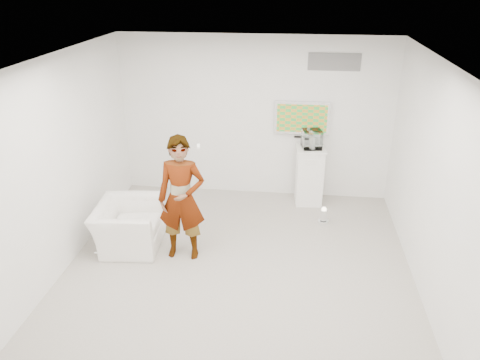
% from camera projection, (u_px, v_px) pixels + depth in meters
% --- Properties ---
extents(room, '(5.01, 5.01, 3.00)m').
position_uv_depth(room, '(239.00, 171.00, 6.35)').
color(room, '#B3AEA4').
rests_on(room, ground).
extents(tv, '(1.00, 0.08, 0.60)m').
position_uv_depth(tv, '(302.00, 118.00, 8.45)').
color(tv, silver).
rests_on(tv, room).
extents(logo_decal, '(0.90, 0.02, 0.30)m').
position_uv_depth(logo_decal, '(334.00, 62.00, 8.03)').
color(logo_decal, slate).
rests_on(logo_decal, room).
extents(person, '(0.71, 0.48, 1.90)m').
position_uv_depth(person, '(182.00, 199.00, 6.80)').
color(person, white).
rests_on(person, room).
extents(armchair, '(1.03, 1.15, 0.70)m').
position_uv_depth(armchair, '(128.00, 225.00, 7.29)').
color(armchair, white).
rests_on(armchair, room).
extents(pedestal, '(0.56, 0.56, 1.08)m').
position_uv_depth(pedestal, '(309.00, 175.00, 8.59)').
color(pedestal, white).
rests_on(pedestal, room).
extents(floor_uplight, '(0.25, 0.25, 0.30)m').
position_uv_depth(floor_uplight, '(324.00, 216.00, 8.00)').
color(floor_uplight, white).
rests_on(floor_uplight, room).
extents(vitrine, '(0.38, 0.38, 0.33)m').
position_uv_depth(vitrine, '(312.00, 139.00, 8.30)').
color(vitrine, white).
rests_on(vitrine, pedestal).
extents(console, '(0.11, 0.17, 0.22)m').
position_uv_depth(console, '(312.00, 142.00, 8.33)').
color(console, white).
rests_on(console, pedestal).
extents(wii_remote, '(0.06, 0.15, 0.04)m').
position_uv_depth(wii_remote, '(198.00, 147.00, 6.60)').
color(wii_remote, white).
rests_on(wii_remote, person).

